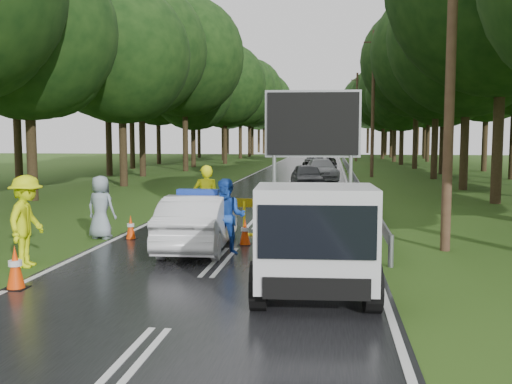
% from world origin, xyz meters
% --- Properties ---
extents(ground, '(160.00, 160.00, 0.00)m').
position_xyz_m(ground, '(0.00, 0.00, 0.00)').
color(ground, '#2B4F16').
rests_on(ground, ground).
extents(road, '(7.00, 140.00, 0.02)m').
position_xyz_m(road, '(0.00, 30.00, 0.01)').
color(road, black).
rests_on(road, ground).
extents(guardrail, '(0.12, 60.06, 0.70)m').
position_xyz_m(guardrail, '(3.70, 29.67, 0.55)').
color(guardrail, gray).
rests_on(guardrail, ground).
extents(utility_pole_near, '(1.40, 0.24, 10.00)m').
position_xyz_m(utility_pole_near, '(5.20, 2.00, 5.06)').
color(utility_pole_near, '#432C1F').
rests_on(utility_pole_near, ground).
extents(utility_pole_mid, '(1.40, 0.24, 10.00)m').
position_xyz_m(utility_pole_mid, '(5.20, 28.00, 5.06)').
color(utility_pole_mid, '#432C1F').
rests_on(utility_pole_mid, ground).
extents(utility_pole_far, '(1.40, 0.24, 10.00)m').
position_xyz_m(utility_pole_far, '(5.20, 54.00, 5.06)').
color(utility_pole_far, '#432C1F').
rests_on(utility_pole_far, ground).
extents(police_sedan, '(1.63, 4.17, 1.49)m').
position_xyz_m(police_sedan, '(-0.80, 1.30, 0.68)').
color(police_sedan, silver).
rests_on(police_sedan, ground).
extents(work_truck, '(2.28, 4.68, 3.64)m').
position_xyz_m(work_truck, '(2.11, -2.03, 0.99)').
color(work_truck, gray).
rests_on(work_truck, ground).
extents(barrier, '(2.55, 0.29, 1.06)m').
position_xyz_m(barrier, '(-0.72, 3.50, 0.80)').
color(barrier, yellow).
rests_on(barrier, ground).
extents(officer, '(0.81, 0.62, 1.98)m').
position_xyz_m(officer, '(-1.10, 3.55, 0.99)').
color(officer, '#EEF60D').
rests_on(officer, ground).
extents(civilian, '(0.88, 0.69, 1.79)m').
position_xyz_m(civilian, '(0.00, 0.90, 0.90)').
color(civilian, blue).
rests_on(civilian, ground).
extents(bystander_left, '(0.83, 1.33, 1.97)m').
position_xyz_m(bystander_left, '(-4.00, -0.96, 0.98)').
color(bystander_left, '#E0F50D').
rests_on(bystander_left, ground).
extents(bystander_right, '(0.95, 0.72, 1.73)m').
position_xyz_m(bystander_right, '(-3.80, 2.49, 0.86)').
color(bystander_right, '#84949F').
rests_on(bystander_right, ground).
extents(queue_car_first, '(2.16, 4.21, 1.37)m').
position_xyz_m(queue_car_first, '(1.16, 17.91, 0.69)').
color(queue_car_first, '#3F4146').
rests_on(queue_car_first, ground).
extents(queue_car_second, '(2.54, 4.91, 1.36)m').
position_xyz_m(queue_car_second, '(1.76, 24.77, 0.68)').
color(queue_car_second, '#9FA0A6').
rests_on(queue_car_second, ground).
extents(queue_car_third, '(2.52, 5.41, 1.50)m').
position_xyz_m(queue_car_third, '(1.56, 30.77, 0.75)').
color(queue_car_third, black).
rests_on(queue_car_third, ground).
extents(queue_car_fourth, '(1.68, 4.07, 1.31)m').
position_xyz_m(queue_car_fourth, '(0.94, 40.68, 0.65)').
color(queue_car_fourth, '#383A3F').
rests_on(queue_car_fourth, ground).
extents(cone_near_left, '(0.39, 0.39, 0.82)m').
position_xyz_m(cone_near_left, '(-3.25, -2.74, 0.40)').
color(cone_near_left, black).
rests_on(cone_near_left, ground).
extents(cone_center, '(0.33, 0.33, 0.71)m').
position_xyz_m(cone_center, '(0.25, 2.00, 0.34)').
color(cone_center, black).
rests_on(cone_center, ground).
extents(cone_far, '(0.30, 0.30, 0.64)m').
position_xyz_m(cone_far, '(1.06, 2.50, 0.31)').
color(cone_far, black).
rests_on(cone_far, ground).
extents(cone_left_mid, '(0.32, 0.32, 0.67)m').
position_xyz_m(cone_left_mid, '(-2.94, 2.43, 0.32)').
color(cone_left_mid, black).
rests_on(cone_left_mid, ground).
extents(cone_right, '(0.32, 0.32, 0.69)m').
position_xyz_m(cone_right, '(3.50, 4.50, 0.33)').
color(cone_right, black).
rests_on(cone_right, ground).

